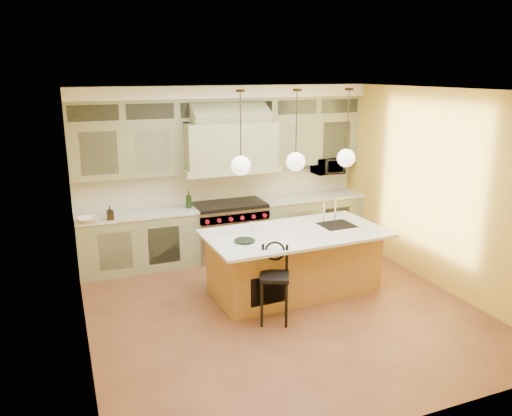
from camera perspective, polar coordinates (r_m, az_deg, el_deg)
name	(u,v)px	position (r m, az deg, el deg)	size (l,w,h in m)	color
floor	(281,308)	(6.94, 2.85, -11.34)	(5.00, 5.00, 0.00)	#59311E
ceiling	(284,90)	(6.21, 3.22, 13.33)	(5.00, 5.00, 0.00)	white
wall_back	(222,171)	(8.70, -3.86, 4.28)	(5.00, 5.00, 0.00)	gold
wall_front	(406,277)	(4.40, 16.82, -7.61)	(5.00, 5.00, 0.00)	gold
wall_left	(77,227)	(5.87, -19.76, -2.06)	(5.00, 5.00, 0.00)	gold
wall_right	(437,189)	(7.78, 20.02, 2.05)	(5.00, 5.00, 0.00)	gold
back_cabinetry	(227,175)	(8.46, -3.30, 3.82)	(5.00, 0.77, 2.90)	gray
range	(230,229)	(8.61, -3.02, -2.46)	(1.20, 0.74, 0.96)	silver
kitchen_island	(294,260)	(7.28, 4.36, -6.00)	(2.59, 1.42, 1.35)	#986135
counter_stool	(275,278)	(6.39, 2.13, -8.02)	(0.48, 0.48, 1.04)	black
microwave	(328,166)	(9.25, 8.23, 4.82)	(0.54, 0.37, 0.30)	black
oil_bottle_a	(189,200)	(8.27, -7.70, 0.94)	(0.11, 0.11, 0.28)	black
oil_bottle_b	(110,213)	(7.86, -16.35, -0.55)	(0.10, 0.10, 0.21)	black
fruit_bowl	(88,220)	(7.86, -18.62, -1.26)	(0.31, 0.31, 0.08)	white
cup	(253,227)	(7.13, -0.33, -2.14)	(0.11, 0.11, 0.11)	white
pendant_left	(241,163)	(6.57, -1.74, 5.12)	(0.26, 0.26, 1.11)	#2D2319
pendant_center	(296,160)	(6.88, 4.56, 5.54)	(0.26, 0.26, 1.11)	#2D2319
pendant_right	(346,156)	(7.27, 10.26, 5.87)	(0.26, 0.26, 1.11)	#2D2319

